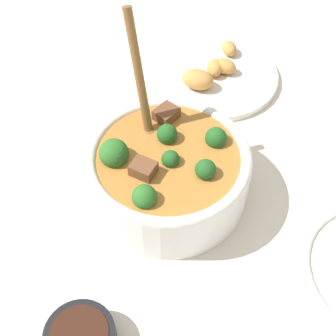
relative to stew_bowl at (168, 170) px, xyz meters
name	(u,v)px	position (x,y,z in m)	size (l,w,h in m)	color
ground_plane	(168,192)	(0.00, 0.00, -0.05)	(4.00, 4.00, 0.00)	silver
stew_bowl	(168,170)	(0.00, 0.00, 0.00)	(0.22, 0.22, 0.25)	white
food_plate	(213,74)	(0.22, -0.15, -0.04)	(0.23, 0.23, 0.05)	silver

